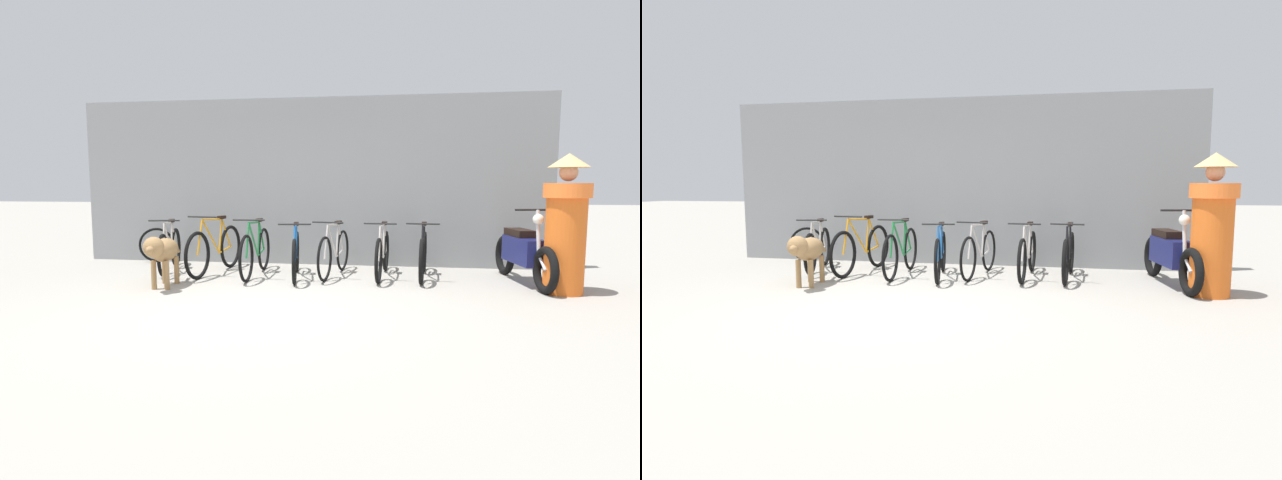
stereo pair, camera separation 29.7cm
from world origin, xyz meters
TOP-DOWN VIEW (x-y plane):
  - ground_plane at (0.00, 0.00)m, footprint 60.00×60.00m
  - shop_wall_back at (0.00, 3.19)m, footprint 7.98×0.20m
  - bicycle_0 at (-2.03, 2.11)m, footprint 0.53×1.58m
  - bicycle_1 at (-1.25, 2.04)m, footprint 0.46×1.77m
  - bicycle_2 at (-0.57, 1.92)m, footprint 0.46×1.71m
  - bicycle_3 at (0.05, 1.86)m, footprint 0.46×1.65m
  - bicycle_4 at (0.59, 2.11)m, footprint 0.46×1.60m
  - bicycle_5 at (1.31, 2.12)m, footprint 0.46×1.71m
  - bicycle_6 at (1.90, 2.12)m, footprint 0.46×1.65m
  - motorcycle at (3.25, 1.91)m, footprint 0.58×1.95m
  - stray_dog at (-1.55, 0.88)m, footprint 0.38×1.15m
  - person_in_robes at (3.59, 1.32)m, footprint 0.59×0.59m
  - spare_tire_left at (-2.67, 2.95)m, footprint 0.58×0.25m

SIDE VIEW (x-z plane):
  - ground_plane at x=0.00m, z-range 0.00..0.00m
  - spare_tire_left at x=-2.67m, z-range 0.00..0.61m
  - bicycle_6 at x=1.90m, z-range -0.08..0.76m
  - bicycle_3 at x=0.05m, z-range -0.07..0.75m
  - bicycle_5 at x=1.31m, z-range -0.08..0.76m
  - bicycle_0 at x=-2.03m, z-range -0.08..0.76m
  - bicycle_4 at x=0.59m, z-range -0.07..0.77m
  - bicycle_2 at x=-0.57m, z-range -0.08..0.80m
  - bicycle_1 at x=-1.25m, z-range -0.08..0.82m
  - motorcycle at x=3.25m, z-range -0.10..0.95m
  - stray_dog at x=-1.55m, z-range 0.13..0.85m
  - person_in_robes at x=3.59m, z-range 0.02..1.76m
  - shop_wall_back at x=0.00m, z-range 0.00..2.80m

